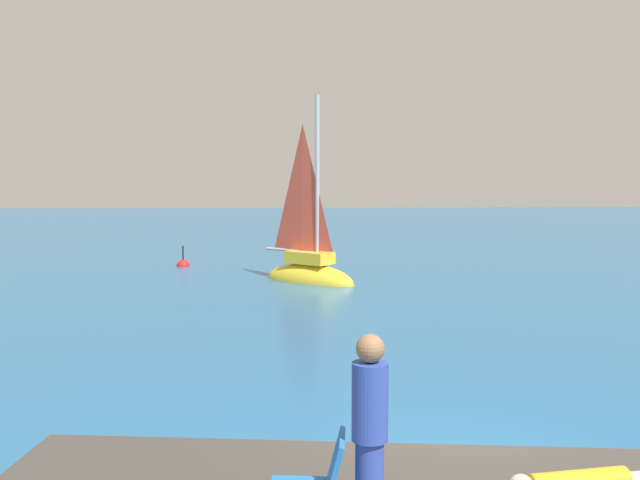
{
  "coord_description": "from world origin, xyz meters",
  "views": [
    {
      "loc": [
        -2.05,
        -8.38,
        3.63
      ],
      "look_at": [
        -0.98,
        12.92,
        1.78
      ],
      "focal_mm": 39.74,
      "sensor_mm": 36.0,
      "label": 1
    }
  ],
  "objects_px": {
    "person_standing": "(370,432)",
    "beach_chair": "(317,480)",
    "marker_buoy": "(183,266)",
    "sailboat_near": "(309,271)"
  },
  "relations": [
    {
      "from": "person_standing",
      "to": "beach_chair",
      "type": "relative_size",
      "value": 2.03
    },
    {
      "from": "person_standing",
      "to": "marker_buoy",
      "type": "xyz_separation_m",
      "value": [
        -4.87,
        24.27,
        -1.71
      ]
    },
    {
      "from": "beach_chair",
      "to": "marker_buoy",
      "type": "relative_size",
      "value": 0.71
    },
    {
      "from": "person_standing",
      "to": "beach_chair",
      "type": "distance_m",
      "value": 0.59
    },
    {
      "from": "beach_chair",
      "to": "marker_buoy",
      "type": "xyz_separation_m",
      "value": [
        -4.47,
        24.15,
        -1.28
      ]
    },
    {
      "from": "marker_buoy",
      "to": "beach_chair",
      "type": "bearing_deg",
      "value": -79.51
    },
    {
      "from": "sailboat_near",
      "to": "marker_buoy",
      "type": "distance_m",
      "value": 6.9
    },
    {
      "from": "marker_buoy",
      "to": "sailboat_near",
      "type": "bearing_deg",
      "value": -42.38
    },
    {
      "from": "beach_chair",
      "to": "marker_buoy",
      "type": "height_order",
      "value": "beach_chair"
    },
    {
      "from": "person_standing",
      "to": "marker_buoy",
      "type": "bearing_deg",
      "value": 100.72
    }
  ]
}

